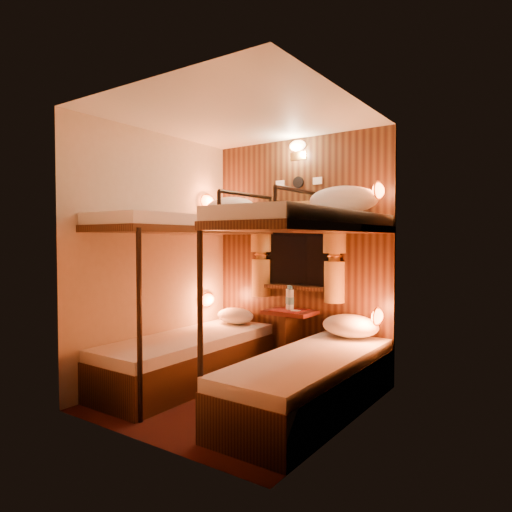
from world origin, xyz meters
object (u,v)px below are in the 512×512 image
Objects in this scene: bottle_left at (291,300)px; bottle_right at (289,299)px; bunk_left at (189,324)px; table at (290,333)px; bunk_right at (310,342)px.

bottle_right reaches higher than bottle_left.
bunk_left is 7.74× the size of bottle_left.
bottle_right is at bearing 53.01° from bunk_left.
table is 0.34m from bottle_left.
table is 2.65× the size of bottle_right.
bottle_right is at bearing 128.30° from table.
bunk_left reaches higher than table.
bunk_left is at bearing 180.00° from bunk_right.
bunk_right is 2.90× the size of table.
bunk_left is 1.05m from bottle_right.
bunk_right is 1.05m from bottle_left.
bottle_left reaches higher than table.
bottle_right is (-0.03, 0.04, 0.34)m from table.
bottle_right is at bearing 129.61° from bunk_right.
bunk_right is 1.08m from bottle_right.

